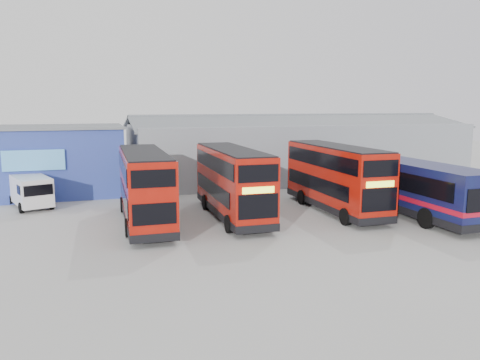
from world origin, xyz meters
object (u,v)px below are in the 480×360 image
(single_decker_blue, at_px, (408,188))
(panel_van, at_px, (30,190))
(double_decker_left, at_px, (145,188))
(office_block, at_px, (40,160))
(double_decker_centre, at_px, (232,183))
(double_decker_right, at_px, (335,179))
(maintenance_shed, at_px, (295,149))

(single_decker_blue, bearing_deg, panel_van, -22.06)
(double_decker_left, bearing_deg, office_block, -60.11)
(office_block, xyz_separation_m, double_decker_left, (6.50, -11.93, -0.52))
(double_decker_left, height_order, double_decker_centre, same)
(double_decker_right, height_order, panel_van, double_decker_right)
(panel_van, bearing_deg, double_decker_left, -63.97)
(maintenance_shed, bearing_deg, single_decker_blue, -88.82)
(maintenance_shed, xyz_separation_m, double_decker_left, (-15.50, -13.94, -0.54))
(panel_van, bearing_deg, double_decker_right, -39.69)
(double_decker_right, distance_m, panel_van, 19.96)
(double_decker_left, bearing_deg, single_decker_blue, 173.02)
(double_decker_centre, height_order, double_decker_right, double_decker_right)
(office_block, height_order, double_decker_left, office_block)
(double_decker_left, relative_size, single_decker_blue, 0.81)
(double_decker_centre, relative_size, panel_van, 1.93)
(maintenance_shed, bearing_deg, double_decker_centre, -126.70)
(maintenance_shed, bearing_deg, panel_van, -162.40)
(office_block, height_order, maintenance_shed, maintenance_shed)
(maintenance_shed, relative_size, double_decker_left, 3.09)
(maintenance_shed, height_order, panel_van, maintenance_shed)
(double_decker_right, distance_m, single_decker_blue, 4.48)
(office_block, relative_size, double_decker_centre, 1.25)
(maintenance_shed, height_order, double_decker_centre, maintenance_shed)
(maintenance_shed, bearing_deg, double_decker_right, -104.39)
(panel_van, bearing_deg, office_block, 68.66)
(office_block, distance_m, single_decker_blue, 26.50)
(double_decker_centre, bearing_deg, panel_van, 151.57)
(office_block, bearing_deg, double_decker_left, -61.41)
(office_block, bearing_deg, maintenance_shed, 5.21)
(maintenance_shed, height_order, double_decker_right, maintenance_shed)
(double_decker_right, bearing_deg, office_block, 147.11)
(double_decker_left, xyz_separation_m, double_decker_right, (11.83, -0.34, 0.02))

